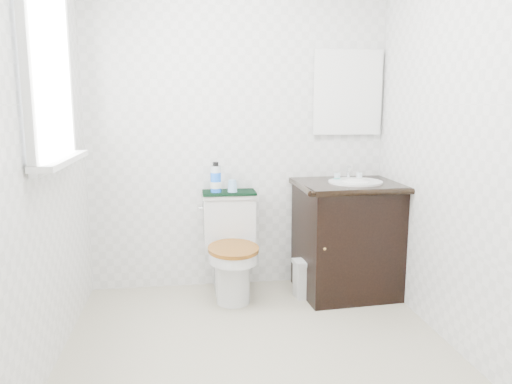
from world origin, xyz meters
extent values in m
plane|color=#AFA78D|center=(0.00, 0.00, 0.00)|extent=(2.40, 2.40, 0.00)
plane|color=silver|center=(0.00, 1.20, 1.20)|extent=(2.40, 0.00, 2.40)
plane|color=silver|center=(0.00, -1.20, 1.20)|extent=(2.40, 0.00, 2.40)
plane|color=silver|center=(-1.10, 0.00, 1.20)|extent=(0.00, 2.40, 2.40)
plane|color=silver|center=(1.10, 0.00, 1.20)|extent=(0.00, 2.40, 2.40)
cube|color=white|center=(-1.07, 0.25, 1.55)|extent=(0.02, 0.70, 0.90)
cube|color=silver|center=(0.82, 1.18, 1.45)|extent=(0.50, 0.02, 0.60)
cylinder|color=silver|center=(-0.08, 0.82, 0.18)|extent=(0.23, 0.23, 0.36)
cube|color=silver|center=(-0.08, 1.07, 0.18)|extent=(0.23, 0.28, 0.36)
cube|color=silver|center=(-0.08, 1.09, 0.52)|extent=(0.37, 0.18, 0.34)
cube|color=silver|center=(-0.08, 1.09, 0.71)|extent=(0.39, 0.20, 0.03)
cylinder|color=silver|center=(-0.08, 0.78, 0.36)|extent=(0.34, 0.34, 0.08)
cylinder|color=brown|center=(-0.08, 0.78, 0.40)|extent=(0.35, 0.35, 0.03)
cube|color=black|center=(0.77, 0.90, 0.39)|extent=(0.73, 0.63, 0.78)
cube|color=black|center=(0.77, 0.90, 0.80)|extent=(0.77, 0.67, 0.04)
cylinder|color=silver|center=(0.80, 0.87, 0.83)|extent=(0.38, 0.38, 0.01)
ellipsoid|color=silver|center=(0.80, 0.87, 0.77)|extent=(0.33, 0.33, 0.16)
cylinder|color=silver|center=(0.80, 1.03, 0.87)|extent=(0.02, 0.02, 0.10)
cube|color=silver|center=(0.45, 0.85, 0.12)|extent=(0.18, 0.15, 0.24)
cube|color=silver|center=(0.45, 0.85, 0.26)|extent=(0.20, 0.17, 0.03)
cube|color=black|center=(-0.08, 1.09, 0.73)|extent=(0.38, 0.22, 0.02)
cylinder|color=blue|center=(-0.18, 1.07, 0.81)|extent=(0.08, 0.08, 0.14)
cylinder|color=silver|center=(-0.18, 1.07, 0.91)|extent=(0.08, 0.08, 0.05)
cylinder|color=black|center=(-0.18, 1.07, 0.95)|extent=(0.04, 0.04, 0.03)
cone|color=#8AB8E2|center=(-0.06, 1.06, 0.79)|extent=(0.07, 0.07, 0.09)
ellipsoid|color=#197A6D|center=(0.70, 0.99, 0.83)|extent=(0.07, 0.05, 0.02)
camera|label=1|loc=(-0.38, -2.47, 1.38)|focal=35.00mm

